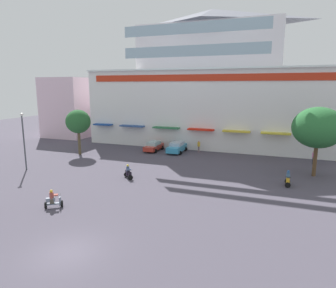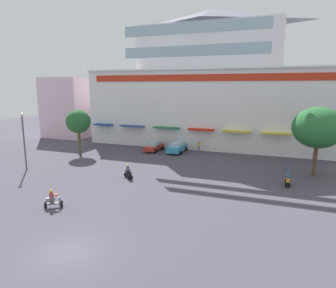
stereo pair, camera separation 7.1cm
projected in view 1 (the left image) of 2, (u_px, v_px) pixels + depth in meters
ground_plane at (155, 185)px, 29.40m from camera, size 128.00×128.00×0.00m
colonial_building at (210, 89)px, 48.75m from camera, size 37.99×16.31×21.28m
flank_building_left at (77, 107)px, 59.10m from camera, size 8.10×11.97×11.03m
plaza_tree_0 at (78, 122)px, 41.73m from camera, size 3.37×3.41×6.29m
plaza_tree_1 at (318, 128)px, 31.35m from camera, size 5.20×5.16×7.39m
parked_car_0 at (154, 146)px, 44.66m from camera, size 2.22×4.25×1.43m
parked_car_1 at (177, 147)px, 43.59m from camera, size 2.45×4.43×1.55m
scooter_rider_2 at (288, 180)px, 29.06m from camera, size 0.53×1.39×1.53m
scooter_rider_3 at (53, 200)px, 23.82m from camera, size 1.40×1.21×1.50m
scooter_rider_4 at (128, 173)px, 31.39m from camera, size 1.37×1.31×1.49m
pedestrian_0 at (314, 157)px, 36.98m from camera, size 0.40×0.40×1.68m
pedestrian_1 at (199, 146)px, 43.90m from camera, size 0.56×0.56×1.68m
streetlamp_near at (24, 137)px, 34.07m from camera, size 0.40×0.40×6.54m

